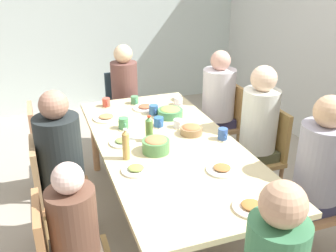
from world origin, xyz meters
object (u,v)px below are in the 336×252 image
(cup_3, at_px, (135,100))
(cup_4, at_px, (123,123))
(plate_3, at_px, (251,207))
(plate_5, at_px, (145,107))
(chair_0, at_px, (47,145))
(bottle_0, at_px, (149,129))
(cup_6, at_px, (159,122))
(chair_3, at_px, (264,151))
(person_5, at_px, (61,157))
(chair_6, at_px, (323,197))
(cup_5, at_px, (223,134))
(cup_2, at_px, (179,101))
(person_1, at_px, (77,234))
(person_6, at_px, (319,167))
(dining_table, at_px, (168,150))
(plate_4, at_px, (222,169))
(plate_0, at_px, (106,117))
(plate_1, at_px, (136,169))
(bowl_2, at_px, (156,145))
(cup_7, at_px, (106,102))
(person_2, at_px, (218,98))
(bowl_0, at_px, (191,130))
(chair_7, at_px, (124,106))
(cup_0, at_px, (154,110))
(chair_2, at_px, (224,120))
(chair_5, at_px, (53,189))
(bottle_1, at_px, (126,145))
(bowl_1, at_px, (170,112))
(cup_1, at_px, (178,123))
(person_3, at_px, (258,125))

(cup_3, relative_size, cup_4, 0.93)
(plate_3, distance_m, plate_5, 1.79)
(chair_0, height_order, bottle_0, bottle_0)
(cup_6, xyz_separation_m, bottle_0, (0.26, -0.17, 0.06))
(chair_3, xyz_separation_m, person_5, (-0.00, -1.75, 0.26))
(chair_6, bearing_deg, cup_5, -145.85)
(cup_4, bearing_deg, cup_2, 120.41)
(person_1, xyz_separation_m, person_6, (0.00, 1.65, 0.12))
(dining_table, relative_size, person_1, 2.07)
(plate_4, height_order, cup_6, cup_6)
(plate_3, height_order, cup_5, cup_5)
(plate_0, bearing_deg, plate_1, 0.49)
(chair_6, height_order, bowl_2, chair_6)
(plate_4, height_order, cup_7, cup_7)
(chair_0, relative_size, person_6, 0.69)
(person_5, distance_m, plate_3, 1.41)
(person_2, distance_m, plate_3, 1.89)
(plate_3, xyz_separation_m, bowl_2, (-0.88, -0.31, 0.05))
(person_1, distance_m, cup_7, 1.85)
(plate_1, xyz_separation_m, cup_4, (-0.75, 0.09, 0.03))
(chair_3, distance_m, plate_5, 1.21)
(bowl_0, relative_size, bowl_2, 0.89)
(chair_7, bearing_deg, person_2, 47.22)
(chair_7, bearing_deg, cup_0, 5.18)
(plate_3, distance_m, bottle_0, 1.12)
(chair_2, bearing_deg, chair_0, -90.00)
(chair_5, xyz_separation_m, plate_4, (0.54, 1.12, 0.24))
(person_5, height_order, cup_5, person_5)
(bowl_2, distance_m, cup_4, 0.53)
(plate_0, xyz_separation_m, plate_3, (1.66, 0.54, 0.00))
(chair_3, bearing_deg, bottle_1, -83.76)
(bottle_1, bearing_deg, chair_6, 63.87)
(plate_3, relative_size, cup_6, 1.84)
(dining_table, bearing_deg, plate_3, 9.68)
(chair_0, bearing_deg, plate_1, 26.64)
(chair_3, xyz_separation_m, plate_5, (-0.80, -0.87, 0.24))
(person_1, xyz_separation_m, chair_6, (0.00, 1.74, -0.15))
(bowl_1, height_order, cup_1, bowl_1)
(plate_1, height_order, bowl_2, bowl_2)
(cup_4, relative_size, cup_5, 1.06)
(chair_0, bearing_deg, person_1, 3.45)
(cup_0, bearing_deg, chair_2, 99.63)
(plate_3, bearing_deg, person_3, 146.30)
(chair_2, relative_size, plate_5, 3.71)
(chair_6, bearing_deg, cup_6, -141.96)
(person_6, height_order, cup_4, person_6)
(bottle_0, bearing_deg, bowl_0, 91.15)
(cup_3, bearing_deg, person_2, 76.57)
(bottle_0, relative_size, bottle_1, 0.91)
(cup_7, bearing_deg, bowl_1, 46.79)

